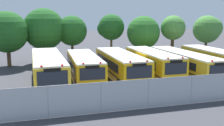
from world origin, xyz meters
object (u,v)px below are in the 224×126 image
object	(u,v)px
tree_2	(71,30)
tree_4	(143,32)
school_bus_5	(212,60)
tree_0	(6,32)
school_bus_0	(48,68)
tree_1	(45,29)
tree_3	(110,28)
school_bus_1	(84,67)
school_bus_2	(120,65)
tree_6	(208,29)
traffic_cone	(96,105)
school_bus_4	(183,62)
school_bus_3	(153,63)
tree_5	(173,27)

from	to	relation	value
tree_2	tree_4	distance (m)	9.39
school_bus_5	tree_2	xyz separation A→B (m)	(-13.50, 10.76, 2.77)
school_bus_5	tree_0	distance (m)	23.39
school_bus_0	tree_4	xyz separation A→B (m)	(12.69, 9.13, 2.38)
tree_1	tree_4	bearing A→B (deg)	-7.49
tree_3	school_bus_0	bearing A→B (deg)	-127.70
tree_0	tree_1	size ratio (longest dim) A/B	0.94
tree_3	tree_0	bearing A→B (deg)	-171.16
school_bus_1	tree_2	xyz separation A→B (m)	(0.19, 10.64, 2.81)
school_bus_2	school_bus_5	bearing A→B (deg)	-179.54
tree_6	traffic_cone	bearing A→B (deg)	-140.28
school_bus_2	school_bus_4	xyz separation A→B (m)	(6.70, -0.08, -0.07)
school_bus_3	traffic_cone	bearing A→B (deg)	45.03
tree_2	school_bus_4	bearing A→B (deg)	-47.76
school_bus_4	school_bus_5	size ratio (longest dim) A/B	1.19
tree_6	tree_3	bearing A→B (deg)	172.64
school_bus_2	traffic_cone	xyz separation A→B (m)	(-3.90, -7.22, -1.15)
school_bus_5	tree_0	size ratio (longest dim) A/B	1.44
school_bus_0	tree_0	size ratio (longest dim) A/B	1.71
traffic_cone	tree_6	bearing A→B (deg)	39.72
tree_2	tree_4	size ratio (longest dim) A/B	1.01
school_bus_4	school_bus_5	distance (m)	3.58
school_bus_3	school_bus_4	xyz separation A→B (m)	(3.32, -0.17, -0.09)
school_bus_3	tree_5	size ratio (longest dim) A/B	1.55
tree_3	school_bus_1	bearing A→B (deg)	-116.21
school_bus_3	tree_5	world-z (taller)	tree_5
school_bus_1	tree_2	bearing A→B (deg)	-89.55
tree_5	tree_6	bearing A→B (deg)	5.51
tree_0	tree_1	xyz separation A→B (m)	(4.40, 1.42, 0.21)
tree_5	school_bus_5	bearing A→B (deg)	-90.43
tree_0	traffic_cone	world-z (taller)	tree_0
school_bus_1	school_bus_5	world-z (taller)	school_bus_5
tree_4	tree_5	distance (m)	4.37
school_bus_2	traffic_cone	distance (m)	8.29
tree_1	tree_3	distance (m)	8.74
school_bus_0	tree_0	bearing A→B (deg)	-66.85
tree_6	tree_0	bearing A→B (deg)	-179.60
tree_3	tree_4	distance (m)	4.53
school_bus_3	tree_4	world-z (taller)	tree_4
tree_2	traffic_cone	bearing A→B (deg)	-92.11
school_bus_3	tree_4	size ratio (longest dim) A/B	1.56
school_bus_4	tree_3	world-z (taller)	tree_3
school_bus_2	tree_6	xyz separation A→B (m)	(16.44, 9.67, 2.70)
school_bus_1	traffic_cone	bearing A→B (deg)	87.84
school_bus_3	tree_3	distance (m)	11.88
tree_6	school_bus_4	bearing A→B (deg)	-134.96
tree_6	tree_5	bearing A→B (deg)	-174.49
school_bus_4	tree_6	bearing A→B (deg)	-135.58
tree_1	school_bus_3	bearing A→B (deg)	-47.33
school_bus_1	school_bus_4	size ratio (longest dim) A/B	0.83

